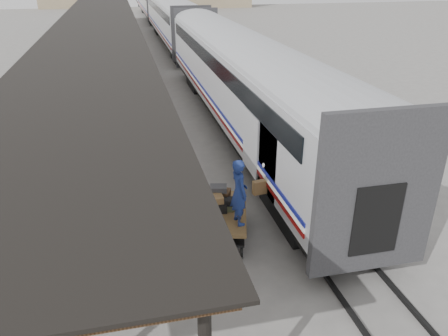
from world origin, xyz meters
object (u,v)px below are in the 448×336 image
luggage_tug (132,75)px  pedestrian (97,87)px  baggage_cart (224,218)px  porter (239,192)px

luggage_tug → pedestrian: pedestrian is taller
baggage_cart → porter: size_ratio=1.40×
luggage_tug → pedestrian: 4.62m
porter → pedestrian: size_ratio=0.97×
porter → luggage_tug: bearing=-0.7°
pedestrian → baggage_cart: bearing=105.1°
porter → pedestrian: bearing=8.4°
luggage_tug → porter: 19.92m
luggage_tug → pedestrian: size_ratio=0.91×
baggage_cart → pedestrian: bearing=119.9°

